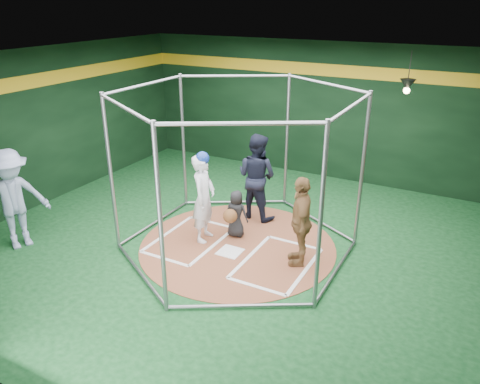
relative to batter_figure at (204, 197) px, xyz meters
The scene contains 12 objects.
room_shell 1.10m from the batter_figure, ahead, with size 10.10×9.10×3.53m.
clay_disc 1.16m from the batter_figure, ahead, with size 3.80×3.80×0.01m, color brown.
home_plate 1.17m from the batter_figure, 18.09° to the right, with size 0.43×0.43×0.01m, color white.
batter_box_left 0.95m from the batter_figure, 143.17° to the right, with size 1.17×1.77×0.01m.
batter_box_right 1.90m from the batter_figure, ahead, with size 1.17×1.77×0.01m.
batting_cage 0.92m from the batter_figure, ahead, with size 4.05×4.67×3.00m.
pendant_lamp_near 5.02m from the batter_figure, 51.60° to the left, with size 0.34×0.34×0.90m.
batter_figure is the anchor object (origin of this frame).
visitor_leopard 1.99m from the batter_figure, ahead, with size 0.97×0.41×1.66m, color #AD7F4A.
catcher_figure 0.75m from the batter_figure, 37.98° to the left, with size 0.50×0.56×0.97m.
umpire 1.48m from the batter_figure, 72.67° to the left, with size 0.91×0.71×1.87m, color black.
bystander_blue 3.56m from the batter_figure, 147.56° to the right, with size 1.26×0.73×1.95m, color #8C99B9.
Camera 1 is at (3.84, -7.03, 4.49)m, focal length 35.00 mm.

